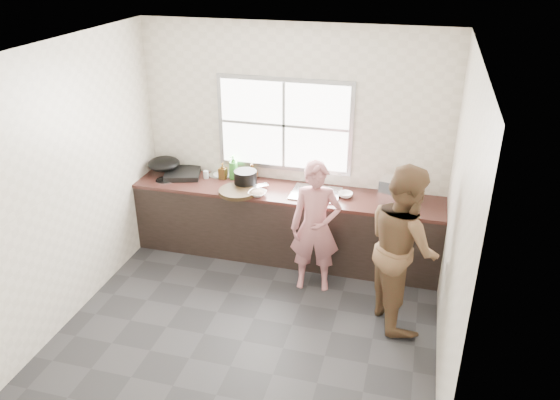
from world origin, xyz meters
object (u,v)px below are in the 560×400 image
(pot_lid_left, at_px, (165,180))
(dish_rack, at_px, (396,191))
(woman, at_px, (315,231))
(plate_food, at_px, (222,175))
(cutting_board, at_px, (238,191))
(bottle_green, at_px, (233,167))
(bottle_brown_tall, at_px, (223,171))
(burner, at_px, (183,174))
(bottle_brown_short, at_px, (252,172))
(bowl_crabs, at_px, (324,194))
(bowl_mince, at_px, (257,193))
(wok, at_px, (164,164))
(glass_jar, at_px, (206,175))
(black_pot, at_px, (245,179))
(pot_lid_right, at_px, (218,175))
(person_side, at_px, (403,246))
(bowl_held, at_px, (346,194))

(pot_lid_left, bearing_deg, dish_rack, 3.00)
(woman, relative_size, plate_food, 6.13)
(cutting_board, height_order, bottle_green, bottle_green)
(bottle_brown_tall, xyz_separation_m, burner, (-0.51, -0.06, -0.06))
(bottle_brown_short, bearing_deg, bowl_crabs, -15.86)
(bowl_mince, height_order, wok, wok)
(plate_food, relative_size, glass_jar, 2.42)
(black_pot, bearing_deg, woman, -29.95)
(bottle_brown_short, height_order, pot_lid_right, bottle_brown_short)
(bottle_brown_tall, bearing_deg, burner, -173.30)
(bowl_crabs, xyz_separation_m, plate_food, (-1.32, 0.27, -0.02))
(dish_rack, bearing_deg, burner, -171.78)
(glass_jar, bearing_deg, bottle_brown_tall, 13.02)
(person_side, relative_size, bottle_brown_short, 9.43)
(bottle_brown_tall, bearing_deg, bottle_green, 8.81)
(bowl_mince, height_order, dish_rack, dish_rack)
(bottle_brown_tall, bearing_deg, bowl_held, -5.33)
(bottle_brown_short, bearing_deg, glass_jar, -166.98)
(bowl_crabs, xyz_separation_m, bowl_held, (0.24, 0.05, 0.01))
(burner, distance_m, wok, 0.26)
(black_pot, relative_size, pot_lid_right, 1.12)
(bottle_green, distance_m, bottle_brown_tall, 0.14)
(plate_food, relative_size, dish_rack, 0.64)
(plate_food, bearing_deg, burner, -163.42)
(plate_food, bearing_deg, pot_lid_right, -170.58)
(pot_lid_right, bearing_deg, pot_lid_left, -150.12)
(bottle_brown_tall, xyz_separation_m, bottle_brown_short, (0.34, 0.08, -0.00))
(bowl_crabs, height_order, pot_lid_right, bowl_crabs)
(bowl_mince, distance_m, bowl_crabs, 0.75)
(cutting_board, bearing_deg, glass_jar, 148.81)
(plate_food, height_order, wok, wok)
(person_side, height_order, bowl_crabs, person_side)
(bowl_mince, height_order, glass_jar, glass_jar)
(person_side, height_order, bowl_mince, person_side)
(plate_food, xyz_separation_m, bottle_brown_short, (0.38, 0.00, 0.08))
(bowl_mince, height_order, bowl_crabs, bowl_crabs)
(bottle_green, height_order, pot_lid_left, bottle_green)
(wok, relative_size, pot_lid_right, 1.64)
(bottle_brown_tall, relative_size, bottle_brown_short, 1.03)
(pot_lid_left, bearing_deg, bottle_brown_short, 18.45)
(bottle_brown_short, relative_size, burner, 0.42)
(bowl_crabs, height_order, bottle_green, bottle_green)
(woman, distance_m, pot_lid_left, 2.01)
(plate_food, distance_m, pot_lid_left, 0.70)
(woman, distance_m, bottle_brown_short, 1.26)
(cutting_board, bearing_deg, pot_lid_left, 173.67)
(glass_jar, distance_m, pot_lid_left, 0.50)
(bottle_brown_short, height_order, burner, bottle_brown_short)
(person_side, height_order, pot_lid_left, person_side)
(person_side, height_order, bottle_green, person_side)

